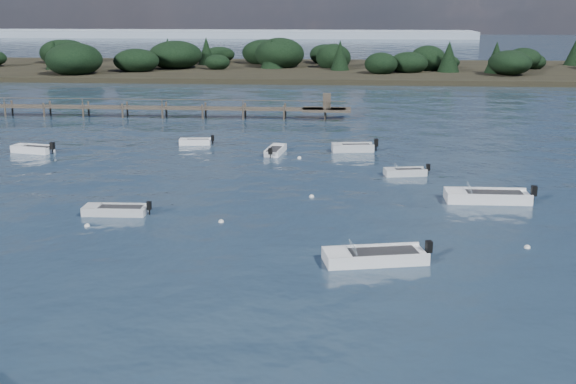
# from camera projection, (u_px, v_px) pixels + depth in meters

# --- Properties ---
(ground) EXTENTS (400.00, 400.00, 0.00)m
(ground) POSITION_uv_depth(u_px,v_px,m) (296.00, 103.00, 87.13)
(ground) COLOR #182839
(ground) RESTS_ON ground
(dinghy_mid_white_b) EXTENTS (5.46, 1.95, 1.36)m
(dinghy_mid_white_b) POSITION_uv_depth(u_px,v_px,m) (487.00, 198.00, 44.07)
(dinghy_mid_white_b) COLOR white
(dinghy_mid_white_b) RESTS_ON ground
(tender_far_white) EXTENTS (3.00, 1.32, 1.01)m
(tender_far_white) POSITION_uv_depth(u_px,v_px,m) (195.00, 143.00, 61.75)
(tender_far_white) COLOR white
(tender_far_white) RESTS_ON ground
(dinghy_mid_white_a) EXTENTS (5.23, 2.77, 1.20)m
(dinghy_mid_white_a) POSITION_uv_depth(u_px,v_px,m) (374.00, 259.00, 33.76)
(dinghy_mid_white_a) COLOR white
(dinghy_mid_white_a) RESTS_ON ground
(dinghy_extra_a) EXTENTS (3.29, 1.63, 1.04)m
(dinghy_extra_a) POSITION_uv_depth(u_px,v_px,m) (405.00, 173.00, 50.72)
(dinghy_extra_a) COLOR #B6BBBD
(dinghy_extra_a) RESTS_ON ground
(dinghy_extra_b) EXTENTS (1.56, 3.85, 1.02)m
(dinghy_extra_b) POSITION_uv_depth(u_px,v_px,m) (276.00, 152.00, 58.14)
(dinghy_extra_b) COLOR white
(dinghy_extra_b) RESTS_ON ground
(dinghy_mid_grey) EXTENTS (3.91, 1.46, 0.99)m
(dinghy_mid_grey) POSITION_uv_depth(u_px,v_px,m) (115.00, 212.00, 41.40)
(dinghy_mid_grey) COLOR #B6BBBD
(dinghy_mid_grey) RESTS_ON ground
(tender_far_grey) EXTENTS (3.76, 2.01, 1.19)m
(tender_far_grey) POSITION_uv_depth(u_px,v_px,m) (33.00, 150.00, 58.44)
(tender_far_grey) COLOR white
(tender_far_grey) RESTS_ON ground
(tender_far_grey_b) EXTENTS (3.84, 1.75, 1.29)m
(tender_far_grey_b) POSITION_uv_depth(u_px,v_px,m) (353.00, 149.00, 58.91)
(tender_far_grey_b) COLOR #B6BBBD
(tender_far_grey_b) RESTS_ON ground
(buoy_b) EXTENTS (0.32, 0.32, 0.32)m
(buoy_b) POSITION_uv_depth(u_px,v_px,m) (347.00, 261.00, 33.83)
(buoy_b) COLOR silver
(buoy_b) RESTS_ON ground
(buoy_c) EXTENTS (0.32, 0.32, 0.32)m
(buoy_c) POSITION_uv_depth(u_px,v_px,m) (87.00, 226.00, 39.14)
(buoy_c) COLOR silver
(buoy_c) RESTS_ON ground
(buoy_d) EXTENTS (0.32, 0.32, 0.32)m
(buoy_d) POSITION_uv_depth(u_px,v_px,m) (527.00, 248.00, 35.70)
(buoy_d) COLOR silver
(buoy_d) RESTS_ON ground
(buoy_e) EXTENTS (0.32, 0.32, 0.32)m
(buoy_e) POSITION_uv_depth(u_px,v_px,m) (299.00, 158.00, 56.30)
(buoy_e) COLOR silver
(buoy_e) RESTS_ON ground
(buoy_extra_a) EXTENTS (0.32, 0.32, 0.32)m
(buoy_extra_a) POSITION_uv_depth(u_px,v_px,m) (221.00, 222.00, 39.90)
(buoy_extra_a) COLOR silver
(buoy_extra_a) RESTS_ON ground
(buoy_extra_b) EXTENTS (0.32, 0.32, 0.32)m
(buoy_extra_b) POSITION_uv_depth(u_px,v_px,m) (312.00, 197.00, 45.06)
(buoy_extra_b) COLOR silver
(buoy_extra_b) RESTS_ON ground
(jetty) EXTENTS (64.50, 3.20, 3.40)m
(jetty) POSITION_uv_depth(u_px,v_px,m) (86.00, 107.00, 76.93)
(jetty) COLOR #4A4236
(jetty) RESTS_ON ground
(far_headland) EXTENTS (190.00, 40.00, 5.80)m
(far_headland) POSITION_uv_depth(u_px,v_px,m) (457.00, 62.00, 123.32)
(far_headland) COLOR black
(far_headland) RESTS_ON ground
(distant_haze) EXTENTS (280.00, 20.00, 2.40)m
(distant_haze) POSITION_uv_depth(u_px,v_px,m) (77.00, 37.00, 257.82)
(distant_haze) COLOR #909FB2
(distant_haze) RESTS_ON ground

